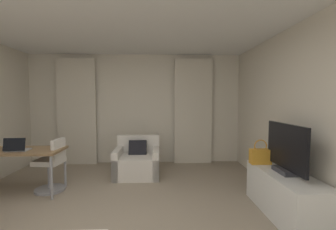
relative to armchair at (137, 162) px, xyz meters
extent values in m
cube|color=beige|center=(-0.12, 1.01, 1.03)|extent=(5.12, 0.06, 2.60)
cube|color=beige|center=(2.41, -2.02, 1.03)|extent=(0.06, 6.12, 2.60)
cube|color=beige|center=(-1.49, 0.88, 0.98)|extent=(0.90, 0.06, 2.50)
cube|color=beige|center=(1.26, 0.88, 0.98)|extent=(0.90, 0.06, 2.50)
cube|color=silver|center=(0.00, -0.04, -0.06)|extent=(0.88, 0.83, 0.41)
cube|color=silver|center=(0.00, 0.31, 0.33)|extent=(0.88, 0.14, 0.36)
cube|color=silver|center=(0.38, -0.04, 0.01)|extent=(0.12, 0.83, 0.55)
cube|color=silver|center=(-0.38, -0.04, 0.01)|extent=(0.12, 0.83, 0.55)
cube|color=black|center=(0.00, 0.09, 0.24)|extent=(0.36, 0.20, 0.37)
cube|color=olive|center=(-1.84, -0.85, 0.44)|extent=(1.37, 0.62, 0.04)
cylinder|color=#99999E|center=(-1.21, -0.59, 0.07)|extent=(0.04, 0.04, 0.68)
cylinder|color=#99999E|center=(-1.21, -1.11, 0.07)|extent=(0.04, 0.04, 0.68)
cylinder|color=gray|center=(-1.40, -0.75, -0.04)|extent=(0.06, 0.06, 0.46)
cylinder|color=gray|center=(-1.40, -0.75, -0.25)|extent=(0.48, 0.48, 0.04)
cube|color=silver|center=(-1.40, -0.75, 0.23)|extent=(0.44, 0.44, 0.08)
cube|color=silver|center=(-1.23, -0.77, 0.44)|extent=(0.10, 0.36, 0.34)
cube|color=#ADADB2|center=(-1.79, -0.93, 0.47)|extent=(0.33, 0.24, 0.02)
cube|color=black|center=(-1.78, -1.04, 0.57)|extent=(0.32, 0.07, 0.20)
cube|color=white|center=(2.10, -1.73, 0.02)|extent=(0.52, 1.35, 0.57)
cube|color=#333338|center=(2.10, -1.71, 0.33)|extent=(0.20, 0.36, 0.06)
cube|color=black|center=(2.10, -1.71, 0.65)|extent=(0.04, 0.91, 0.59)
cube|color=orange|center=(1.96, -1.26, 0.41)|extent=(0.30, 0.14, 0.22)
torus|color=orange|center=(1.96, -1.26, 0.57)|extent=(0.20, 0.02, 0.20)
camera|label=1|loc=(0.44, -4.66, 1.26)|focal=24.91mm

